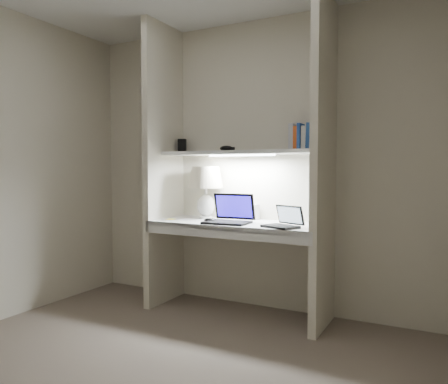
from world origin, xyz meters
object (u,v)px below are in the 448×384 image
Objects in this scene: table_lamp at (206,183)px; laptop_main at (230,216)px; book_row at (303,137)px; speaker at (253,212)px; laptop_netbook at (284,222)px.

laptop_main is at bearing -29.84° from table_lamp.
book_row is (0.88, 0.05, 0.38)m from table_lamp.
book_row is (0.54, 0.24, 0.64)m from laptop_main.
laptop_main is (0.34, -0.19, -0.26)m from table_lamp.
laptop_main is 0.31m from speaker.
laptop_main is 0.87m from book_row.
laptop_main is at bearing -164.17° from laptop_netbook.
speaker is (-0.41, 0.36, 0.03)m from laptop_netbook.
book_row reaches higher than table_lamp.
laptop_main reaches higher than speaker.
laptop_netbook is at bearing -30.20° from speaker.
table_lamp is 2.17× the size of book_row.
table_lamp is at bearing -176.89° from book_row.
table_lamp is 0.47m from laptop_main.
laptop_main is 1.73× the size of book_row.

